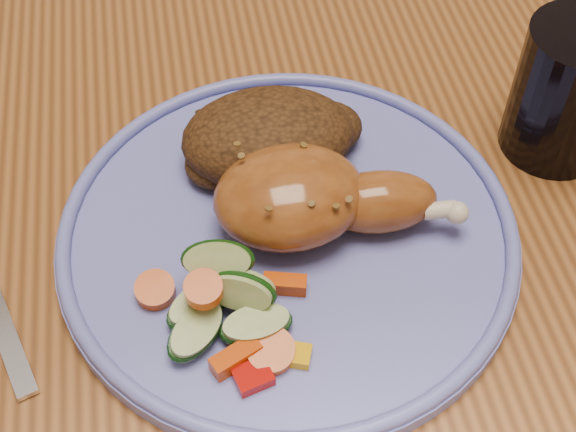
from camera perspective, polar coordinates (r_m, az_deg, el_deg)
The scene contains 7 objects.
dining_table at distance 0.66m, azimuth 3.94°, elevation -1.24°, with size 0.90×1.40×0.75m.
plate at distance 0.54m, azimuth 0.00°, elevation -1.40°, with size 0.31×0.31×0.01m, color #6067BF.
plate_rim at distance 0.53m, azimuth 0.00°, elevation -0.68°, with size 0.31×0.31×0.01m, color #6067BF.
chicken_leg at distance 0.52m, azimuth 1.69°, elevation 1.29°, with size 0.17×0.09×0.05m.
rice_pilaf at distance 0.56m, azimuth -1.19°, elevation 5.57°, with size 0.13×0.09×0.05m.
vegetable_pile at distance 0.49m, azimuth -4.58°, elevation -6.50°, with size 0.11×0.10×0.05m.
drinking_glass at distance 0.60m, azimuth 19.30°, elevation 8.34°, with size 0.08×0.08×0.10m, color black.
Camera 1 is at (-0.11, -0.39, 1.18)m, focal length 50.00 mm.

